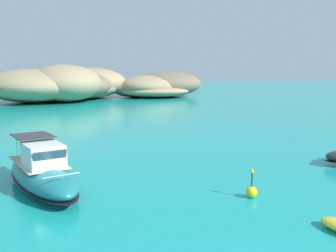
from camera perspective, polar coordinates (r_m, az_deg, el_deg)
islet_large at (r=82.32m, az=-15.51°, el=5.98°), size 34.75×34.39×7.31m
islet_small at (r=88.97m, az=-1.81°, el=6.09°), size 23.81×23.32×6.00m
motorboat_teal at (r=20.58m, az=-18.64°, el=-6.84°), size 5.25×8.69×2.61m
channel_buoy at (r=18.79m, az=12.62°, el=-9.64°), size 0.56×0.56×1.48m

